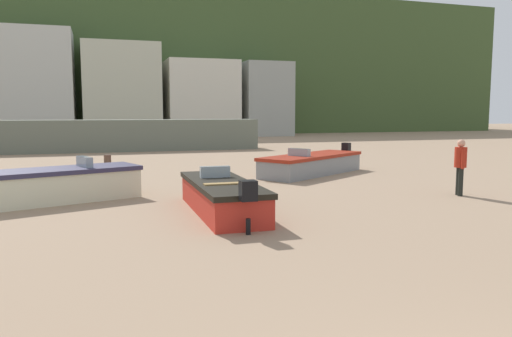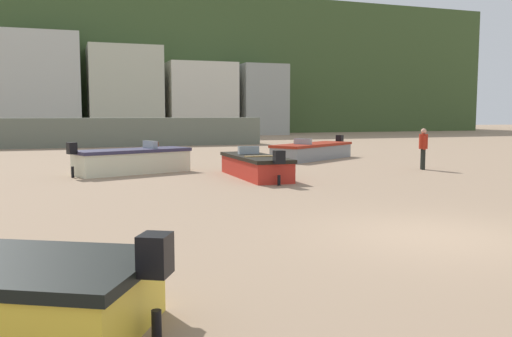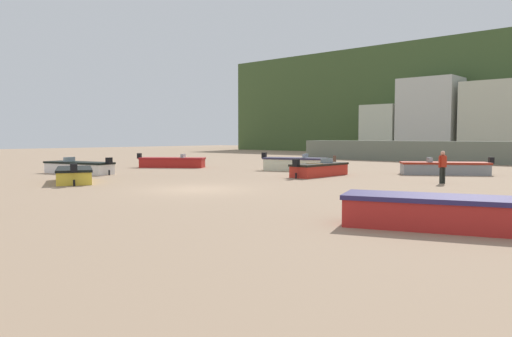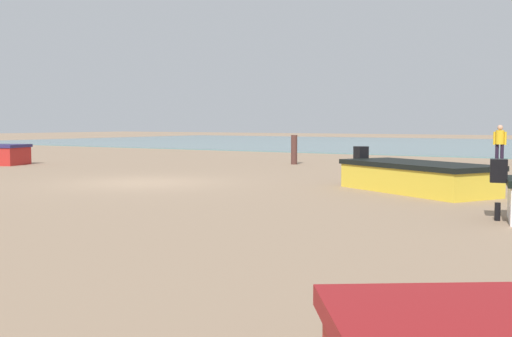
{
  "view_description": "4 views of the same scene",
  "coord_description": "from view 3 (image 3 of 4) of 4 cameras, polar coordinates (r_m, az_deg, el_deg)",
  "views": [
    {
      "loc": [
        -2.8,
        -1.77,
        2.4
      ],
      "look_at": [
        1.79,
        12.69,
        0.67
      ],
      "focal_mm": 34.78,
      "sensor_mm": 36.0,
      "label": 1
    },
    {
      "loc": [
        -6.18,
        -7.91,
        2.19
      ],
      "look_at": [
        -1.51,
        5.37,
        0.76
      ],
      "focal_mm": 37.92,
      "sensor_mm": 36.0,
      "label": 2
    },
    {
      "loc": [
        16.06,
        -14.24,
        2.32
      ],
      "look_at": [
        0.11,
        3.81,
        0.75
      ],
      "focal_mm": 34.17,
      "sensor_mm": 36.0,
      "label": 3
    },
    {
      "loc": [
        -12.22,
        13.09,
        1.69
      ],
      "look_at": [
        -6.14,
        3.63,
        0.87
      ],
      "focal_mm": 43.7,
      "sensor_mm": 36.0,
      "label": 4
    }
  ],
  "objects": [
    {
      "name": "boat_red_3",
      "position": [
        28.86,
        7.44,
        -0.12
      ],
      "size": [
        1.37,
        4.59,
        1.08
      ],
      "rotation": [
        0.0,
        0.0,
        6.27
      ],
      "color": "red",
      "rests_on": "ground"
    },
    {
      "name": "mooring_post_near_water",
      "position": [
        34.93,
        9.18,
        0.7
      ],
      "size": [
        0.23,
        0.23,
        0.99
      ],
      "primitive_type": "cylinder",
      "color": "#4F382D",
      "rests_on": "ground"
    },
    {
      "name": "boat_grey_5",
      "position": [
        32.0,
        21.2,
        0.04
      ],
      "size": [
        5.16,
        4.14,
        1.09
      ],
      "rotation": [
        0.0,
        0.0,
        2.15
      ],
      "color": "gray",
      "rests_on": "ground"
    },
    {
      "name": "townhouse_left",
      "position": [
        65.55,
        19.68,
        5.71
      ],
      "size": [
        7.09,
        5.1,
        9.63
      ],
      "primitive_type": "cube",
      "color": "beige",
      "rests_on": "ground"
    },
    {
      "name": "beach_walker_foreground",
      "position": [
        25.82,
        21.0,
        0.46
      ],
      "size": [
        0.44,
        0.52,
        1.62
      ],
      "rotation": [
        0.0,
        0.0,
        1.18
      ],
      "color": "black",
      "rests_on": "ground"
    },
    {
      "name": "townhouse_centre",
      "position": [
        63.62,
        26.35,
        5.17
      ],
      "size": [
        6.9,
        6.23,
        8.68
      ],
      "primitive_type": "cube",
      "color": "beige",
      "rests_on": "ground"
    },
    {
      "name": "boat_red_2",
      "position": [
        37.29,
        -9.78,
        0.71
      ],
      "size": [
        4.79,
        3.98,
        1.07
      ],
      "rotation": [
        0.0,
        0.0,
        5.33
      ],
      "color": "#B01E19",
      "rests_on": "ground"
    },
    {
      "name": "townhouse_far_left",
      "position": [
        68.68,
        14.99,
        4.41
      ],
      "size": [
        4.83,
        6.42,
        6.55
      ],
      "primitive_type": "cube",
      "color": "beige",
      "rests_on": "ground"
    },
    {
      "name": "harbor_pier",
      "position": [
        48.54,
        17.23,
        1.97
      ],
      "size": [
        21.74,
        2.4,
        1.92
      ],
      "primitive_type": "cube",
      "color": "#646B5C",
      "rests_on": "ground"
    },
    {
      "name": "boat_red_1",
      "position": [
        13.15,
        21.17,
        -4.81
      ],
      "size": [
        5.22,
        3.12,
        1.15
      ],
      "rotation": [
        0.0,
        0.0,
        1.92
      ],
      "color": "red",
      "rests_on": "ground"
    },
    {
      "name": "boat_cream_4",
      "position": [
        33.32,
        4.58,
        0.53
      ],
      "size": [
        4.56,
        2.79,
        1.22
      ],
      "rotation": [
        0.0,
        0.0,
        5.06
      ],
      "color": "beige",
      "rests_on": "ground"
    },
    {
      "name": "boat_white_0",
      "position": [
        32.53,
        -20.02,
        0.11
      ],
      "size": [
        5.26,
        2.46,
        1.07
      ],
      "rotation": [
        0.0,
        0.0,
        1.8
      ],
      "color": "white",
      "rests_on": "ground"
    },
    {
      "name": "ground_plane",
      "position": [
        21.6,
        -6.95,
        -2.46
      ],
      "size": [
        160.0,
        160.0,
        0.0
      ],
      "primitive_type": "plane",
      "color": "#997D62"
    },
    {
      "name": "boat_yellow_6",
      "position": [
        26.53,
        -20.49,
        -0.7
      ],
      "size": [
        4.37,
        3.41,
        1.05
      ],
      "rotation": [
        0.0,
        0.0,
        1.07
      ],
      "color": "gold",
      "rests_on": "ground"
    }
  ]
}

